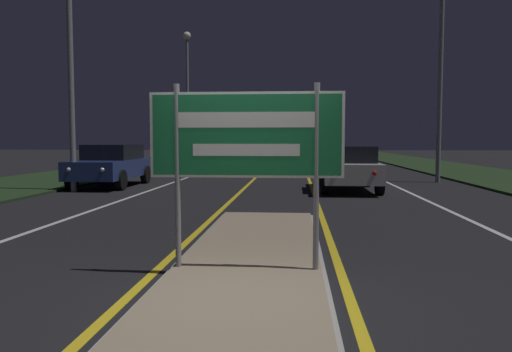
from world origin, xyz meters
TOP-DOWN VIEW (x-y plane):
  - ground_plane at (0.00, 0.00)m, footprint 160.00×160.00m
  - median_island at (0.00, 1.18)m, footprint 1.95×9.48m
  - verge_left at (-9.50, 20.00)m, footprint 5.00×100.00m
  - verge_right at (9.50, 20.00)m, footprint 5.00×100.00m
  - centre_line_yellow_left at (-1.17, 25.00)m, footprint 0.12×70.00m
  - centre_line_yellow_right at (1.17, 25.00)m, footprint 0.12×70.00m
  - lane_line_white_left at (-4.20, 25.00)m, footprint 0.12×70.00m
  - lane_line_white_right at (4.20, 25.00)m, footprint 0.12×70.00m
  - edge_line_white_left at (-7.20, 25.00)m, footprint 0.10×70.00m
  - edge_line_white_right at (7.20, 25.00)m, footprint 0.10×70.00m
  - highway_sign at (0.00, 1.18)m, footprint 2.34×0.07m
  - streetlight_left_near at (-6.50, 10.62)m, footprint 0.44×0.44m
  - streetlight_left_far at (-6.58, 28.08)m, footprint 0.52×0.52m
  - streetlight_right_near at (6.19, 15.32)m, footprint 0.48×0.48m
  - car_receding_0 at (2.31, 11.79)m, footprint 1.87×4.50m
  - car_receding_1 at (2.47, 21.42)m, footprint 1.90×4.54m
  - car_approaching_0 at (-6.03, 12.70)m, footprint 1.92×4.43m

SIDE VIEW (x-z plane):
  - ground_plane at x=0.00m, z-range 0.00..0.00m
  - centre_line_yellow_left at x=-1.17m, z-range 0.00..0.01m
  - centre_line_yellow_right at x=1.17m, z-range 0.00..0.01m
  - lane_line_white_left at x=-4.20m, z-range 0.00..0.01m
  - lane_line_white_right at x=4.20m, z-range 0.00..0.01m
  - edge_line_white_left at x=-7.20m, z-range 0.00..0.01m
  - edge_line_white_right at x=7.20m, z-range 0.00..0.01m
  - verge_left at x=-9.50m, z-range 0.00..0.08m
  - verge_right at x=9.50m, z-range 0.00..0.08m
  - median_island at x=0.00m, z-range -0.01..0.09m
  - car_receding_1 at x=2.47m, z-range 0.05..1.37m
  - car_receding_0 at x=2.31m, z-range 0.04..1.51m
  - car_approaching_0 at x=-6.03m, z-range 0.04..1.54m
  - highway_sign at x=0.00m, z-range 0.53..2.77m
  - streetlight_right_near at x=6.19m, z-range 1.08..9.81m
  - streetlight_left_far at x=-6.58m, z-range 1.27..10.05m
  - streetlight_left_near at x=-6.50m, z-range 0.91..11.11m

